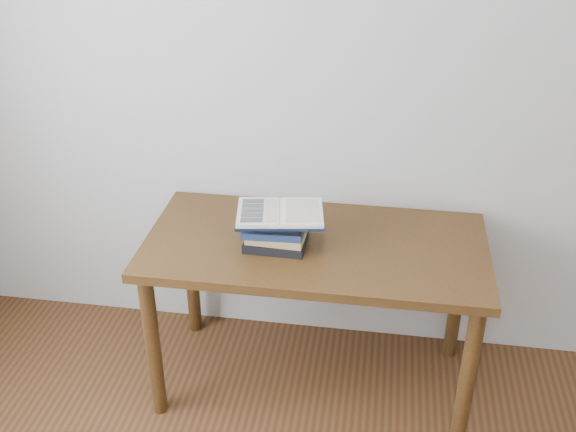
# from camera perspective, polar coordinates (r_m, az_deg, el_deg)

# --- Properties ---
(room_shell) EXTENTS (3.54, 3.54, 2.62)m
(room_shell) POSITION_cam_1_polar(r_m,az_deg,el_deg) (0.99, -8.42, 2.22)
(room_shell) COLOR #B2AEA9
(room_shell) RESTS_ON ground
(desk) EXTENTS (1.32, 0.66, 0.71)m
(desk) POSITION_cam_1_polar(r_m,az_deg,el_deg) (2.66, 2.30, -4.03)
(desk) COLOR #442F11
(desk) RESTS_ON ground
(book_stack) EXTENTS (0.24, 0.17, 0.12)m
(book_stack) POSITION_cam_1_polar(r_m,az_deg,el_deg) (2.55, -1.10, -1.38)
(book_stack) COLOR black
(book_stack) RESTS_ON desk
(open_book) EXTENTS (0.36, 0.27, 0.03)m
(open_book) POSITION_cam_1_polar(r_m,az_deg,el_deg) (2.52, -0.66, 0.23)
(open_book) COLOR black
(open_book) RESTS_ON book_stack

